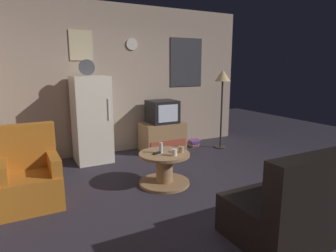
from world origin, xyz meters
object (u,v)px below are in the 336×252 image
object	(u,v)px
mug_ceramic_white	(174,152)
couch	(312,202)
fridge	(91,119)
tv_stand	(162,137)
mug_ceramic_tan	(181,149)
standing_lamp	(223,82)
coffee_table	(164,169)
book_stack	(194,143)
wine_glass	(161,148)
armchair	(30,177)
crt_tv	(162,112)
remote_control	(158,153)

from	to	relation	value
mug_ceramic_white	couch	size ratio (longest dim) A/B	0.05
fridge	mug_ceramic_white	distance (m)	1.87
tv_stand	mug_ceramic_tan	world-z (taller)	tv_stand
standing_lamp	coffee_table	distance (m)	2.51
standing_lamp	book_stack	bearing A→B (deg)	146.85
mug_ceramic_tan	couch	distance (m)	1.79
wine_glass	book_stack	bearing A→B (deg)	44.04
armchair	couch	bearing A→B (deg)	-38.89
tv_stand	coffee_table	xyz separation A→B (m)	(-0.75, -1.55, -0.05)
fridge	mug_ceramic_white	size ratio (longest dim) A/B	19.67
coffee_table	couch	size ratio (longest dim) A/B	0.42
coffee_table	book_stack	distance (m)	2.07
standing_lamp	armchair	world-z (taller)	standing_lamp
crt_tv	remote_control	size ratio (longest dim) A/B	3.60
standing_lamp	mug_ceramic_tan	xyz separation A→B (m)	(-1.69, -1.26, -0.85)
remote_control	fridge	bearing A→B (deg)	89.73
book_stack	armchair	bearing A→B (deg)	-158.51
fridge	tv_stand	distance (m)	1.47
tv_stand	armchair	bearing A→B (deg)	-151.81
crt_tv	coffee_table	distance (m)	1.81
wine_glass	mug_ceramic_white	bearing A→B (deg)	-63.20
standing_lamp	book_stack	xyz separation A→B (m)	(-0.46, 0.30, -1.28)
remote_control	armchair	bearing A→B (deg)	152.97
tv_stand	remote_control	world-z (taller)	tv_stand
couch	coffee_table	bearing A→B (deg)	113.20
remote_control	tv_stand	bearing A→B (deg)	41.33
fridge	standing_lamp	xyz separation A→B (m)	(2.55, -0.37, 0.60)
mug_ceramic_white	tv_stand	bearing A→B (deg)	68.20
wine_glass	couch	bearing A→B (deg)	-66.13
wine_glass	armchair	bearing A→B (deg)	173.49
fridge	standing_lamp	distance (m)	2.64
fridge	standing_lamp	size ratio (longest dim) A/B	1.11
standing_lamp	mug_ceramic_white	world-z (taller)	standing_lamp
standing_lamp	fridge	bearing A→B (deg)	171.83
armchair	couch	xyz separation A→B (m)	(2.49, -2.01, -0.03)
couch	book_stack	distance (m)	3.34
remote_control	armchair	world-z (taller)	armchair
remote_control	couch	xyz separation A→B (m)	(0.86, -1.79, -0.16)
fridge	mug_ceramic_white	bearing A→B (deg)	-67.71
fridge	armchair	xyz separation A→B (m)	(-1.08, -1.32, -0.42)
book_stack	mug_ceramic_tan	bearing A→B (deg)	-128.30
standing_lamp	wine_glass	distance (m)	2.40
armchair	crt_tv	bearing A→B (deg)	28.19
remote_control	coffee_table	bearing A→B (deg)	-26.22
mug_ceramic_white	armchair	xyz separation A→B (m)	(-1.79, 0.39, -0.17)
mug_ceramic_white	mug_ceramic_tan	world-z (taller)	same
book_stack	crt_tv	bearing A→B (deg)	173.90
coffee_table	armchair	size ratio (longest dim) A/B	0.75
fridge	standing_lamp	bearing A→B (deg)	-8.17
remote_control	book_stack	bearing A→B (deg)	23.60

